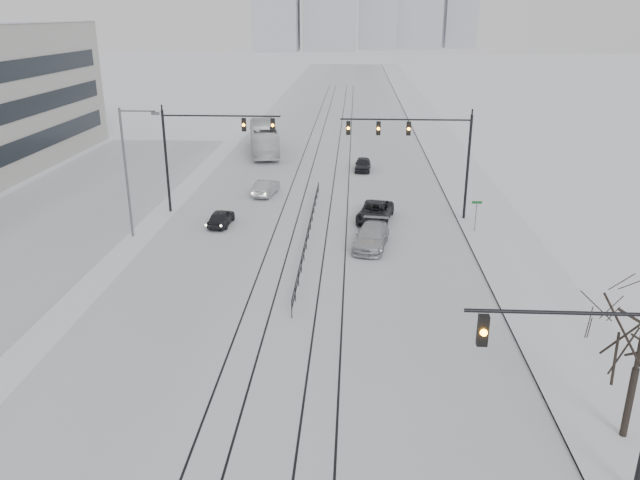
{
  "coord_description": "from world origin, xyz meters",
  "views": [
    {
      "loc": [
        3.06,
        -10.8,
        14.85
      ],
      "look_at": [
        1.28,
        21.16,
        3.2
      ],
      "focal_mm": 35.0,
      "sensor_mm": 36.0,
      "label": 1
    }
  ],
  "objects_px": {
    "sedan_nb_front": "(375,212)",
    "sedan_nb_right": "(371,237)",
    "sedan_sb_outer": "(266,188)",
    "sedan_sb_inner": "(221,218)",
    "box_truck": "(264,139)",
    "traffic_mast_near": "(605,374)",
    "sedan_nb_far": "(363,164)"
  },
  "relations": [
    {
      "from": "sedan_nb_right",
      "to": "sedan_nb_far",
      "type": "bearing_deg",
      "value": 100.51
    },
    {
      "from": "traffic_mast_near",
      "to": "sedan_sb_inner",
      "type": "bearing_deg",
      "value": 123.25
    },
    {
      "from": "sedan_nb_front",
      "to": "box_truck",
      "type": "height_order",
      "value": "box_truck"
    },
    {
      "from": "sedan_nb_front",
      "to": "sedan_nb_right",
      "type": "xyz_separation_m",
      "value": [
        -0.42,
        -5.68,
        0.04
      ]
    },
    {
      "from": "traffic_mast_near",
      "to": "sedan_nb_far",
      "type": "relative_size",
      "value": 1.85
    },
    {
      "from": "sedan_sb_inner",
      "to": "box_truck",
      "type": "distance_m",
      "value": 25.49
    },
    {
      "from": "sedan_nb_right",
      "to": "box_truck",
      "type": "relative_size",
      "value": 0.42
    },
    {
      "from": "traffic_mast_near",
      "to": "sedan_sb_outer",
      "type": "height_order",
      "value": "traffic_mast_near"
    },
    {
      "from": "sedan_sb_outer",
      "to": "sedan_nb_front",
      "type": "bearing_deg",
      "value": 153.57
    },
    {
      "from": "sedan_sb_outer",
      "to": "sedan_nb_right",
      "type": "bearing_deg",
      "value": 134.93
    },
    {
      "from": "traffic_mast_near",
      "to": "sedan_sb_outer",
      "type": "relative_size",
      "value": 1.72
    },
    {
      "from": "sedan_sb_inner",
      "to": "box_truck",
      "type": "bearing_deg",
      "value": -86.07
    },
    {
      "from": "sedan_sb_inner",
      "to": "sedan_nb_far",
      "type": "xyz_separation_m",
      "value": [
        10.66,
        17.78,
        0.04
      ]
    },
    {
      "from": "sedan_nb_right",
      "to": "traffic_mast_near",
      "type": "bearing_deg",
      "value": -64.54
    },
    {
      "from": "sedan_nb_front",
      "to": "sedan_nb_right",
      "type": "bearing_deg",
      "value": -82.96
    },
    {
      "from": "sedan_sb_inner",
      "to": "traffic_mast_near",
      "type": "bearing_deg",
      "value": 126.42
    },
    {
      "from": "traffic_mast_near",
      "to": "box_truck",
      "type": "distance_m",
      "value": 55.21
    },
    {
      "from": "sedan_sb_inner",
      "to": "sedan_sb_outer",
      "type": "relative_size",
      "value": 0.88
    },
    {
      "from": "sedan_nb_front",
      "to": "sedan_nb_far",
      "type": "height_order",
      "value": "sedan_nb_front"
    },
    {
      "from": "traffic_mast_near",
      "to": "sedan_sb_outer",
      "type": "bearing_deg",
      "value": 113.56
    },
    {
      "from": "sedan_nb_right",
      "to": "box_truck",
      "type": "distance_m",
      "value": 31.57
    },
    {
      "from": "sedan_sb_inner",
      "to": "sedan_nb_front",
      "type": "bearing_deg",
      "value": -168.37
    },
    {
      "from": "sedan_nb_far",
      "to": "traffic_mast_near",
      "type": "bearing_deg",
      "value": -78.1
    },
    {
      "from": "sedan_nb_far",
      "to": "box_truck",
      "type": "height_order",
      "value": "box_truck"
    },
    {
      "from": "sedan_sb_outer",
      "to": "sedan_nb_far",
      "type": "height_order",
      "value": "sedan_sb_outer"
    },
    {
      "from": "box_truck",
      "to": "sedan_nb_front",
      "type": "bearing_deg",
      "value": 105.86
    },
    {
      "from": "traffic_mast_near",
      "to": "sedan_nb_front",
      "type": "height_order",
      "value": "traffic_mast_near"
    },
    {
      "from": "sedan_sb_outer",
      "to": "sedan_nb_front",
      "type": "distance_m",
      "value": 11.4
    },
    {
      "from": "sedan_sb_outer",
      "to": "sedan_sb_inner",
      "type": "bearing_deg",
      "value": 84.64
    },
    {
      "from": "sedan_sb_inner",
      "to": "sedan_nb_far",
      "type": "relative_size",
      "value": 0.95
    },
    {
      "from": "sedan_nb_far",
      "to": "sedan_sb_outer",
      "type": "bearing_deg",
      "value": -128.8
    },
    {
      "from": "traffic_mast_near",
      "to": "box_truck",
      "type": "xyz_separation_m",
      "value": [
        -17.84,
        52.17,
        -2.9
      ]
    }
  ]
}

